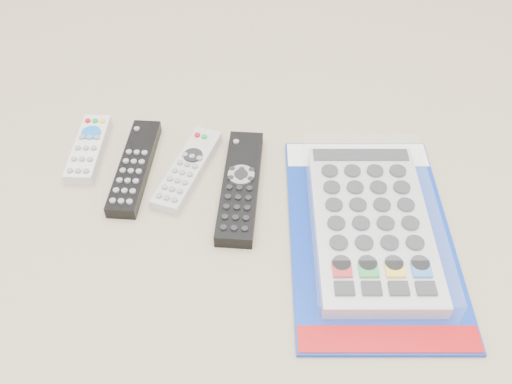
% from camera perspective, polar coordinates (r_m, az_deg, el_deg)
% --- Properties ---
extents(remote_small_grey, '(0.06, 0.15, 0.02)m').
position_cam_1_polar(remote_small_grey, '(0.92, -16.39, 4.19)').
color(remote_small_grey, silver).
rests_on(remote_small_grey, ground).
extents(remote_slim_black, '(0.06, 0.20, 0.02)m').
position_cam_1_polar(remote_slim_black, '(0.88, -12.03, 2.46)').
color(remote_slim_black, black).
rests_on(remote_slim_black, ground).
extents(remote_silver_dvd, '(0.07, 0.18, 0.02)m').
position_cam_1_polar(remote_silver_dvd, '(0.86, -6.85, 2.30)').
color(remote_silver_dvd, silver).
rests_on(remote_silver_dvd, ground).
extents(remote_large_black, '(0.07, 0.22, 0.02)m').
position_cam_1_polar(remote_large_black, '(0.83, -1.57, 0.60)').
color(remote_large_black, black).
rests_on(remote_large_black, ground).
extents(jumbo_remote_packaged, '(0.28, 0.39, 0.05)m').
position_cam_1_polar(jumbo_remote_packaged, '(0.78, 11.47, -3.02)').
color(jumbo_remote_packaged, '#0E2F9C').
rests_on(jumbo_remote_packaged, ground).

